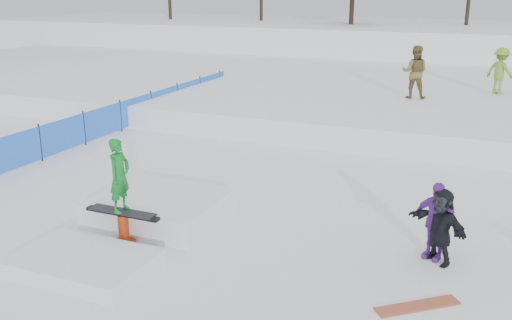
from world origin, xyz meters
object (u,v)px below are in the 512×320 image
at_px(spectator_purple, 435,221).
at_px(jib_rail_feature, 141,219).
at_px(safety_fence, 121,116).
at_px(walker_ygreen, 500,71).
at_px(walker_olive, 415,72).
at_px(spectator_dark, 440,226).

xyz_separation_m(spectator_purple, jib_rail_feature, (-5.59, -1.15, -0.43)).
bearing_deg(safety_fence, walker_ygreen, 34.31).
bearing_deg(walker_ygreen, safety_fence, 67.29).
xyz_separation_m(safety_fence, jib_rail_feature, (5.41, -6.85, -0.25)).
height_order(spectator_purple, jib_rail_feature, jib_rail_feature).
distance_m(spectator_purple, jib_rail_feature, 5.72).
xyz_separation_m(walker_olive, walker_ygreen, (2.90, 2.19, -0.09)).
xyz_separation_m(safety_fence, spectator_purple, (11.00, -5.70, 0.19)).
bearing_deg(spectator_dark, spectator_purple, 168.34).
height_order(walker_olive, spectator_purple, walker_olive).
distance_m(safety_fence, spectator_purple, 12.39).
distance_m(spectator_purple, spectator_dark, 0.17).
distance_m(walker_ygreen, spectator_purple, 13.82).
height_order(walker_ygreen, spectator_purple, walker_ygreen).
relative_size(walker_ygreen, jib_rail_feature, 0.40).
relative_size(walker_olive, walker_ygreen, 1.10).
bearing_deg(spectator_dark, jib_rail_feature, -132.57).
height_order(walker_ygreen, spectator_dark, walker_ygreen).
height_order(spectator_dark, jib_rail_feature, jib_rail_feature).
relative_size(walker_ygreen, spectator_purple, 1.20).
bearing_deg(safety_fence, spectator_purple, -27.39).
bearing_deg(spectator_purple, walker_ygreen, 105.55).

